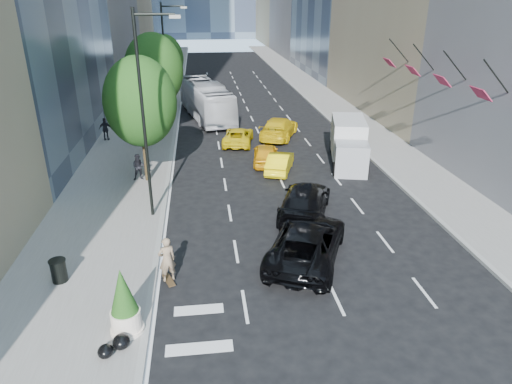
{
  "coord_description": "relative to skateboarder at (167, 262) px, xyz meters",
  "views": [
    {
      "loc": [
        -3.8,
        -17.8,
        10.57
      ],
      "look_at": [
        -1.23,
        2.91,
        1.6
      ],
      "focal_mm": 32.0,
      "sensor_mm": 36.0,
      "label": 1
    }
  ],
  "objects": [
    {
      "name": "black_sedan_mercedes",
      "position": [
        6.73,
        5.29,
        -0.13
      ],
      "size": [
        4.09,
        6.11,
        1.64
      ],
      "primitive_type": "imported",
      "rotation": [
        0.0,
        0.0,
        2.79
      ],
      "color": "black",
      "rests_on": "ground"
    },
    {
      "name": "lamp_near",
      "position": [
        -0.95,
        6.11,
        4.86
      ],
      "size": [
        2.13,
        0.22,
        10.0
      ],
      "color": "black",
      "rests_on": "sidewalk_left"
    },
    {
      "name": "trash_can",
      "position": [
        -4.27,
        0.44,
        -0.35
      ],
      "size": [
        0.6,
        0.6,
        0.9
      ],
      "primitive_type": "cylinder",
      "color": "black",
      "rests_on": "sidewalk_left"
    },
    {
      "name": "taxi_a",
      "position": [
        5.87,
        13.61,
        -0.26
      ],
      "size": [
        2.2,
        4.25,
        1.38
      ],
      "primitive_type": "imported",
      "rotation": [
        0.0,
        0.0,
        3.0
      ],
      "color": "#E99E0C",
      "rests_on": "ground"
    },
    {
      "name": "sidewalk_left",
      "position": [
        -3.63,
        32.11,
        -0.87
      ],
      "size": [
        6.0,
        120.0,
        0.15
      ],
      "primitive_type": "cube",
      "color": "slate",
      "rests_on": "ground"
    },
    {
      "name": "ground",
      "position": [
        5.37,
        2.11,
        -0.95
      ],
      "size": [
        160.0,
        160.0,
        0.0
      ],
      "primitive_type": "plane",
      "color": "black",
      "rests_on": "ground"
    },
    {
      "name": "tree_near",
      "position": [
        -1.83,
        11.11,
        4.02
      ],
      "size": [
        4.2,
        4.2,
        7.46
      ],
      "color": "black",
      "rests_on": "sidewalk_left"
    },
    {
      "name": "planter_shrub",
      "position": [
        -1.23,
        -2.89,
        0.35
      ],
      "size": [
        1.01,
        1.01,
        2.42
      ],
      "color": "beige",
      "rests_on": "sidewalk_left"
    },
    {
      "name": "garbage_bags",
      "position": [
        -1.47,
        -3.86,
        -0.57
      ],
      "size": [
        0.96,
        0.93,
        0.48
      ],
      "color": "black",
      "rests_on": "sidewalk_left"
    },
    {
      "name": "tree_mid",
      "position": [
        -1.83,
        21.11,
        4.37
      ],
      "size": [
        4.5,
        4.5,
        7.99
      ],
      "color": "black",
      "rests_on": "sidewalk_left"
    },
    {
      "name": "taxi_c",
      "position": [
        4.4,
        18.32,
        -0.32
      ],
      "size": [
        2.9,
        4.85,
        1.26
      ],
      "primitive_type": "imported",
      "rotation": [
        0.0,
        0.0,
        2.95
      ],
      "color": "yellow",
      "rests_on": "ground"
    },
    {
      "name": "tree_far",
      "position": [
        -1.83,
        34.11,
        3.68
      ],
      "size": [
        3.9,
        3.9,
        6.92
      ],
      "color": "black",
      "rests_on": "sidewalk_left"
    },
    {
      "name": "sidewalk_right",
      "position": [
        15.37,
        32.11,
        -0.87
      ],
      "size": [
        4.0,
        120.0,
        0.15
      ],
      "primitive_type": "cube",
      "color": "slate",
      "rests_on": "ground"
    },
    {
      "name": "pedestrian_b",
      "position": [
        -5.83,
        20.11,
        0.08
      ],
      "size": [
        1.07,
        0.54,
        1.76
      ],
      "primitive_type": "imported",
      "rotation": [
        0.0,
        0.0,
        3.03
      ],
      "color": "black",
      "rests_on": "sidewalk_left"
    },
    {
      "name": "black_sedan_lincoln",
      "position": [
        5.87,
        1.11,
        -0.11
      ],
      "size": [
        4.96,
        6.66,
        1.68
      ],
      "primitive_type": "imported",
      "rotation": [
        0.0,
        0.0,
        2.73
      ],
      "color": "black",
      "rests_on": "ground"
    },
    {
      "name": "skateboarder",
      "position": [
        0.0,
        0.0,
        0.0
      ],
      "size": [
        0.81,
        0.67,
        1.9
      ],
      "primitive_type": "imported",
      "rotation": [
        0.0,
        0.0,
        3.5
      ],
      "color": "#846D52",
      "rests_on": "ground"
    },
    {
      "name": "taxi_d",
      "position": [
        7.84,
        19.64,
        -0.13
      ],
      "size": [
        4.25,
        6.08,
        1.64
      ],
      "primitive_type": "imported",
      "rotation": [
        0.0,
        0.0,
        2.75
      ],
      "color": "#E2B90B",
      "rests_on": "ground"
    },
    {
      "name": "city_bus",
      "position": [
        2.17,
        27.12,
        0.72
      ],
      "size": [
        5.1,
        12.29,
        3.33
      ],
      "primitive_type": "imported",
      "rotation": [
        0.0,
        0.0,
        0.2
      ],
      "color": "silver",
      "rests_on": "ground"
    },
    {
      "name": "facade_flags",
      "position": [
        16.02,
        12.11,
        5.24
      ],
      "size": [
        1.85,
        13.3,
        2.05
      ],
      "color": "black",
      "rests_on": "ground"
    },
    {
      "name": "traffic_signal",
      "position": [
        -1.03,
        42.11,
        3.29
      ],
      "size": [
        2.48,
        0.53,
        5.2
      ],
      "color": "black",
      "rests_on": "sidewalk_left"
    },
    {
      "name": "lamp_far",
      "position": [
        -0.95,
        24.11,
        4.86
      ],
      "size": [
        2.13,
        0.22,
        10.0
      ],
      "color": "black",
      "rests_on": "sidewalk_left"
    },
    {
      "name": "pedestrian_a",
      "position": [
        -2.32,
        11.2,
        0.02
      ],
      "size": [
        0.85,
        0.7,
        1.63
      ],
      "primitive_type": "imported",
      "rotation": [
        0.0,
        0.0,
        0.1
      ],
      "color": "black",
      "rests_on": "sidewalk_left"
    },
    {
      "name": "taxi_b",
      "position": [
        6.57,
        11.95,
        -0.3
      ],
      "size": [
        2.56,
        4.14,
        1.29
      ],
      "primitive_type": "imported",
      "rotation": [
        0.0,
        0.0,
        2.81
      ],
      "color": "yellow",
      "rests_on": "ground"
    },
    {
      "name": "box_truck",
      "position": [
        11.48,
        13.02,
        0.51
      ],
      "size": [
        3.46,
        6.33,
        2.87
      ],
      "rotation": [
        0.0,
        0.0,
        -0.23
      ],
      "color": "#BABABA",
      "rests_on": "ground"
    }
  ]
}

